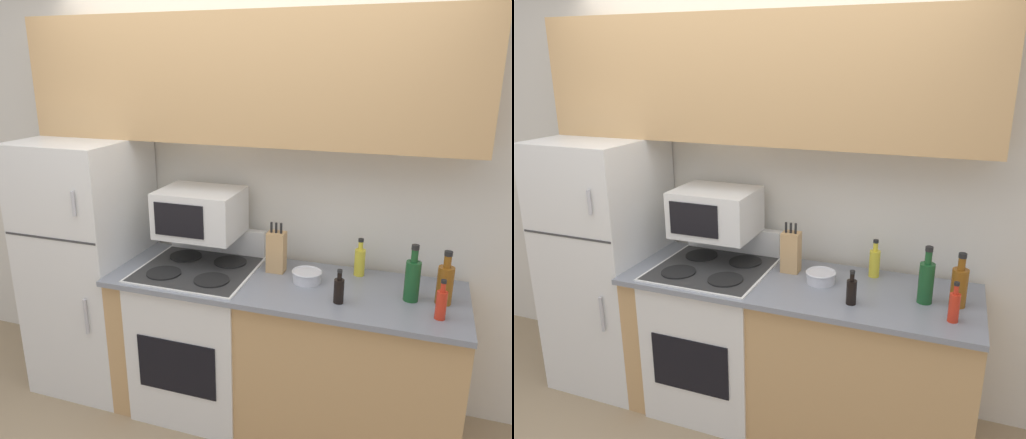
% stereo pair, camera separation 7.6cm
% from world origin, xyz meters
% --- Properties ---
extents(ground_plane, '(12.00, 12.00, 0.00)m').
position_xyz_m(ground_plane, '(0.00, 0.00, 0.00)').
color(ground_plane, tan).
extents(wall_back, '(8.00, 0.05, 2.55)m').
position_xyz_m(wall_back, '(0.00, 0.71, 1.27)').
color(wall_back, silver).
rests_on(wall_back, ground_plane).
extents(lower_cabinets, '(1.95, 0.67, 0.90)m').
position_xyz_m(lower_cabinets, '(0.32, 0.32, 0.45)').
color(lower_cabinets, tan).
rests_on(lower_cabinets, ground_plane).
extents(refrigerator, '(0.64, 0.70, 1.62)m').
position_xyz_m(refrigerator, '(-0.98, 0.34, 0.81)').
color(refrigerator, white).
rests_on(refrigerator, ground_plane).
extents(upper_cabinets, '(2.60, 0.30, 0.69)m').
position_xyz_m(upper_cabinets, '(0.00, 0.53, 1.97)').
color(upper_cabinets, tan).
rests_on(upper_cabinets, refrigerator).
extents(stove, '(0.66, 0.65, 1.07)m').
position_xyz_m(stove, '(-0.19, 0.30, 0.47)').
color(stove, white).
rests_on(stove, ground_plane).
extents(microwave, '(0.47, 0.38, 0.27)m').
position_xyz_m(microwave, '(-0.23, 0.42, 1.21)').
color(microwave, white).
rests_on(microwave, stove).
extents(knife_block, '(0.10, 0.09, 0.30)m').
position_xyz_m(knife_block, '(0.25, 0.43, 1.02)').
color(knife_block, tan).
rests_on(knife_block, lower_cabinets).
extents(bowl, '(0.17, 0.17, 0.07)m').
position_xyz_m(bowl, '(0.45, 0.34, 0.93)').
color(bowl, silver).
rests_on(bowl, lower_cabinets).
extents(bottle_soy_sauce, '(0.05, 0.05, 0.18)m').
position_xyz_m(bottle_soy_sauce, '(0.66, 0.15, 0.97)').
color(bottle_soy_sauce, black).
rests_on(bottle_soy_sauce, lower_cabinets).
extents(bottle_cooking_spray, '(0.06, 0.06, 0.22)m').
position_xyz_m(bottle_cooking_spray, '(0.71, 0.53, 0.99)').
color(bottle_cooking_spray, gold).
rests_on(bottle_cooking_spray, lower_cabinets).
extents(bottle_whiskey, '(0.08, 0.08, 0.28)m').
position_xyz_m(bottle_whiskey, '(1.16, 0.31, 1.01)').
color(bottle_whiskey, brown).
rests_on(bottle_whiskey, lower_cabinets).
extents(bottle_hot_sauce, '(0.05, 0.05, 0.20)m').
position_xyz_m(bottle_hot_sauce, '(1.14, 0.14, 0.98)').
color(bottle_hot_sauce, red).
rests_on(bottle_hot_sauce, lower_cabinets).
extents(bottle_wine_green, '(0.08, 0.08, 0.30)m').
position_xyz_m(bottle_wine_green, '(1.00, 0.29, 1.02)').
color(bottle_wine_green, '#194C23').
rests_on(bottle_wine_green, lower_cabinets).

